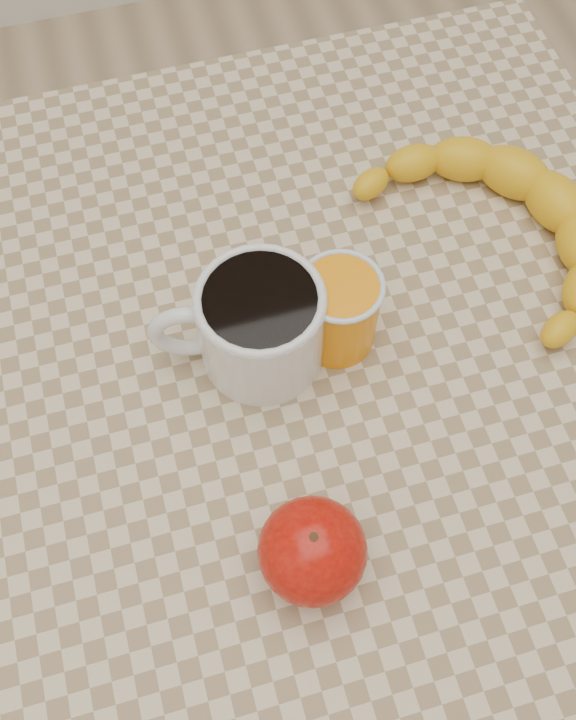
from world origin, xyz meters
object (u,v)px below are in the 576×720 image
object	(u,v)px
orange_juice_glass	(339,311)
apple	(312,551)
table	(288,410)
coffee_mug	(257,324)
banana	(500,226)

from	to	relation	value
orange_juice_glass	apple	world-z (taller)	orange_juice_glass
table	orange_juice_glass	size ratio (longest dim) A/B	9.37
table	orange_juice_glass	distance (m)	0.14
coffee_mug	apple	size ratio (longest dim) A/B	1.55
coffee_mug	banana	bearing A→B (deg)	12.49
table	apple	distance (m)	0.21
orange_juice_glass	apple	size ratio (longest dim) A/B	0.83
coffee_mug	apple	xyz separation A→B (m)	(-0.01, -0.19, -0.01)
coffee_mug	banana	xyz separation A→B (m)	(0.25, 0.06, -0.03)
table	banana	bearing A→B (deg)	19.21
coffee_mug	table	bearing A→B (deg)	-51.58
apple	orange_juice_glass	bearing A→B (deg)	66.96
apple	banana	world-z (taller)	apple
table	banana	world-z (taller)	banana
table	coffee_mug	size ratio (longest dim) A/B	4.99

